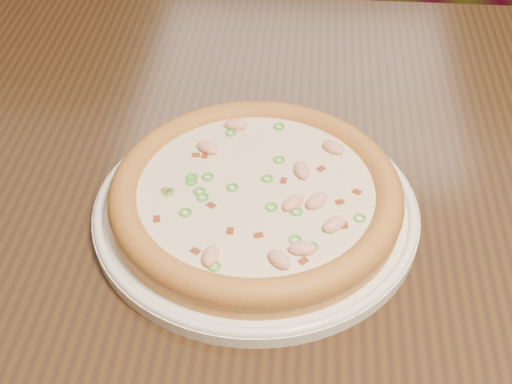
{
  "coord_description": "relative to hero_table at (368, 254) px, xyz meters",
  "views": [
    {
      "loc": [
        0.04,
        -1.47,
        1.23
      ],
      "look_at": [
        -0.0,
        -0.98,
        0.78
      ],
      "focal_mm": 50.0,
      "sensor_mm": 36.0,
      "label": 1
    }
  ],
  "objects": [
    {
      "name": "plate",
      "position": [
        -0.12,
        -0.05,
        0.11
      ],
      "size": [
        0.31,
        0.31,
        0.02
      ],
      "color": "white",
      "rests_on": "hero_table"
    },
    {
      "name": "pizza",
      "position": [
        -0.12,
        -0.05,
        0.13
      ],
      "size": [
        0.28,
        0.28,
        0.03
      ],
      "color": "#BC814A",
      "rests_on": "plate"
    },
    {
      "name": "hero_table",
      "position": [
        0.0,
        0.0,
        0.0
      ],
      "size": [
        1.2,
        0.8,
        0.75
      ],
      "color": "black",
      "rests_on": "ground"
    },
    {
      "name": "ground",
      "position": [
        -0.12,
        0.93,
        -0.65
      ],
      "size": [
        9.0,
        9.0,
        0.0
      ],
      "primitive_type": "plane",
      "color": "black"
    }
  ]
}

